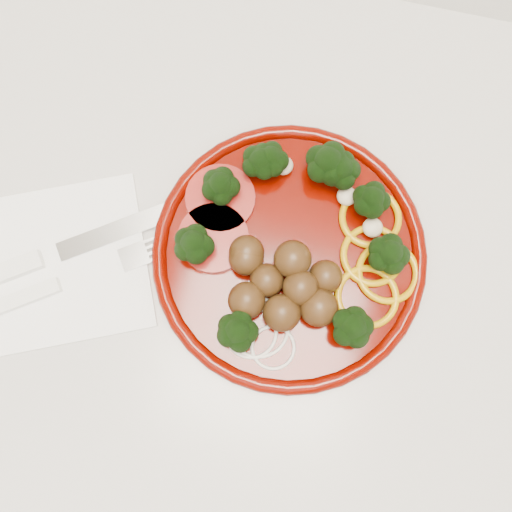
% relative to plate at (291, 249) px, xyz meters
% --- Properties ---
extents(counter, '(2.40, 0.60, 0.90)m').
position_rel_plate_xyz_m(counter, '(-0.28, -0.01, -0.47)').
color(counter, silver).
rests_on(counter, ground).
extents(plate, '(0.26, 0.26, 0.05)m').
position_rel_plate_xyz_m(plate, '(0.00, 0.00, 0.00)').
color(plate, '#500500').
rests_on(plate, counter).
extents(napkin, '(0.20, 0.20, 0.00)m').
position_rel_plate_xyz_m(napkin, '(-0.21, -0.06, -0.02)').
color(napkin, white).
rests_on(napkin, counter).
extents(knife, '(0.20, 0.14, 0.01)m').
position_rel_plate_xyz_m(knife, '(-0.23, -0.06, -0.01)').
color(knife, silver).
rests_on(knife, napkin).
extents(fork, '(0.18, 0.13, 0.01)m').
position_rel_plate_xyz_m(fork, '(-0.22, -0.09, -0.01)').
color(fork, white).
rests_on(fork, napkin).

